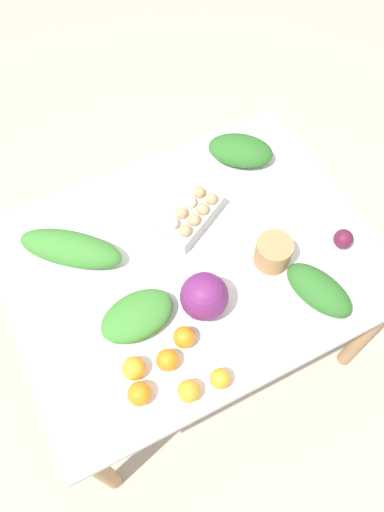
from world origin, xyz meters
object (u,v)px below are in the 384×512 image
(paper_bag, at_px, (273,252))
(orange_2, at_px, (189,391))
(orange_1, at_px, (139,394))
(orange_4, at_px, (184,337))
(beet_root, at_px, (343,239))
(egg_carton, at_px, (192,216))
(cabbage_purple, at_px, (204,296))
(greens_bunch_chard, at_px, (319,290))
(greens_bunch_beet_tops, at_px, (137,316))
(orange_5, at_px, (220,379))
(orange_3, at_px, (134,368))
(greens_bunch_kale, at_px, (240,150))
(greens_bunch_scallion, at_px, (71,249))
(orange_0, at_px, (167,360))

(paper_bag, height_order, orange_2, paper_bag)
(orange_1, height_order, orange_4, orange_1)
(beet_root, xyz_separation_m, orange_2, (-0.71, -0.23, 0.00))
(egg_carton, height_order, beet_root, egg_carton)
(cabbage_purple, distance_m, greens_bunch_chard, 0.38)
(egg_carton, height_order, greens_bunch_beet_tops, egg_carton)
(cabbage_purple, bearing_deg, greens_bunch_beet_tops, 166.19)
(beet_root, bearing_deg, paper_bag, 167.47)
(paper_bag, xyz_separation_m, orange_4, (-0.40, -0.13, -0.02))
(paper_bag, bearing_deg, orange_5, -140.87)
(paper_bag, distance_m, greens_bunch_beet_tops, 0.50)
(greens_bunch_chard, distance_m, orange_5, 0.43)
(paper_bag, xyz_separation_m, orange_5, (-0.36, -0.29, -0.02))
(egg_carton, distance_m, beet_root, 0.53)
(orange_1, distance_m, orange_5, 0.24)
(orange_2, relative_size, orange_3, 0.95)
(greens_bunch_kale, bearing_deg, egg_carton, -148.76)
(greens_bunch_scallion, relative_size, orange_3, 4.98)
(greens_bunch_kale, bearing_deg, beet_root, -75.87)
(cabbage_purple, distance_m, orange_4, 0.14)
(paper_bag, distance_m, orange_3, 0.60)
(orange_3, bearing_deg, orange_2, -49.03)
(greens_bunch_scallion, height_order, orange_2, greens_bunch_scallion)
(greens_bunch_chard, distance_m, orange_2, 0.53)
(orange_0, xyz_separation_m, orange_5, (0.12, -0.12, -0.00))
(greens_bunch_beet_tops, bearing_deg, orange_1, -112.45)
(greens_bunch_chard, bearing_deg, greens_bunch_scallion, 142.50)
(greens_bunch_kale, bearing_deg, greens_bunch_chard, -95.93)
(cabbage_purple, height_order, orange_3, cabbage_purple)
(beet_root, xyz_separation_m, orange_5, (-0.61, -0.24, -0.00))
(greens_bunch_scallion, height_order, beet_root, greens_bunch_scallion)
(beet_root, height_order, orange_4, orange_4)
(orange_4, bearing_deg, orange_1, -153.57)
(greens_bunch_chard, height_order, orange_1, greens_bunch_chard)
(paper_bag, bearing_deg, greens_bunch_chard, -71.64)
(greens_bunch_beet_tops, height_order, beet_root, greens_bunch_beet_tops)
(egg_carton, bearing_deg, cabbage_purple, 41.31)
(cabbage_purple, relative_size, egg_carton, 0.56)
(cabbage_purple, xyz_separation_m, orange_3, (-0.29, -0.10, -0.04))
(egg_carton, bearing_deg, orange_3, 16.88)
(greens_bunch_chard, height_order, orange_2, greens_bunch_chard)
(greens_bunch_beet_tops, relative_size, orange_0, 3.54)
(orange_5, bearing_deg, greens_bunch_beet_tops, 115.41)
(greens_bunch_kale, bearing_deg, greens_bunch_beet_tops, -144.80)
(beet_root, height_order, orange_2, same)
(greens_bunch_kale, xyz_separation_m, greens_bunch_chard, (-0.07, -0.63, 0.00))
(greens_bunch_kale, xyz_separation_m, orange_2, (-0.59, -0.73, -0.01))
(cabbage_purple, bearing_deg, orange_0, -147.31)
(greens_bunch_scallion, bearing_deg, orange_2, -76.75)
(paper_bag, distance_m, orange_5, 0.46)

